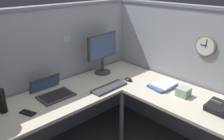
{
  "coord_description": "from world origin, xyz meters",
  "views": [
    {
      "loc": [
        -1.46,
        -1.38,
        1.84
      ],
      "look_at": [
        0.11,
        0.27,
        0.93
      ],
      "focal_mm": 36.97,
      "sensor_mm": 36.0,
      "label": 1
    }
  ],
  "objects_px": {
    "computer_mouse": "(128,79)",
    "office_phone": "(220,108)",
    "keyboard": "(109,87)",
    "book_stack": "(163,85)",
    "wall_clock": "(206,46)",
    "thermos_flask": "(2,101)",
    "monitor": "(102,50)",
    "laptop": "(51,91)",
    "cell_phone": "(28,113)",
    "tissue_box": "(183,92)"
  },
  "relations": [
    {
      "from": "cell_phone",
      "to": "thermos_flask",
      "type": "relative_size",
      "value": 0.65
    },
    {
      "from": "tissue_box",
      "to": "keyboard",
      "type": "bearing_deg",
      "value": 123.32
    },
    {
      "from": "monitor",
      "to": "thermos_flask",
      "type": "bearing_deg",
      "value": -176.64
    },
    {
      "from": "laptop",
      "to": "office_phone",
      "type": "xyz_separation_m",
      "value": [
        0.9,
        -1.35,
        0.01
      ]
    },
    {
      "from": "computer_mouse",
      "to": "book_stack",
      "type": "xyz_separation_m",
      "value": [
        0.15,
        -0.38,
        0.0
      ]
    },
    {
      "from": "laptop",
      "to": "wall_clock",
      "type": "relative_size",
      "value": 1.74
    },
    {
      "from": "thermos_flask",
      "to": "book_stack",
      "type": "xyz_separation_m",
      "value": [
        1.45,
        -0.69,
        -0.09
      ]
    },
    {
      "from": "office_phone",
      "to": "wall_clock",
      "type": "xyz_separation_m",
      "value": [
        0.37,
        0.37,
        0.42
      ]
    },
    {
      "from": "thermos_flask",
      "to": "office_phone",
      "type": "xyz_separation_m",
      "value": [
        1.39,
        -1.33,
        -0.07
      ]
    },
    {
      "from": "keyboard",
      "to": "wall_clock",
      "type": "bearing_deg",
      "value": -42.77
    },
    {
      "from": "computer_mouse",
      "to": "tissue_box",
      "type": "bearing_deg",
      "value": -78.81
    },
    {
      "from": "cell_phone",
      "to": "wall_clock",
      "type": "xyz_separation_m",
      "value": [
        1.61,
        -0.79,
        0.45
      ]
    },
    {
      "from": "monitor",
      "to": "tissue_box",
      "type": "xyz_separation_m",
      "value": [
        0.18,
        -1.02,
        -0.25
      ]
    },
    {
      "from": "laptop",
      "to": "book_stack",
      "type": "bearing_deg",
      "value": -36.58
    },
    {
      "from": "keyboard",
      "to": "cell_phone",
      "type": "relative_size",
      "value": 2.99
    },
    {
      "from": "laptop",
      "to": "keyboard",
      "type": "xyz_separation_m",
      "value": [
        0.51,
        -0.33,
        -0.01
      ]
    },
    {
      "from": "laptop",
      "to": "tissue_box",
      "type": "relative_size",
      "value": 3.18
    },
    {
      "from": "laptop",
      "to": "computer_mouse",
      "type": "distance_m",
      "value": 0.88
    },
    {
      "from": "keyboard",
      "to": "wall_clock",
      "type": "height_order",
      "value": "wall_clock"
    },
    {
      "from": "keyboard",
      "to": "office_phone",
      "type": "xyz_separation_m",
      "value": [
        0.38,
        -1.02,
        0.03
      ]
    },
    {
      "from": "monitor",
      "to": "book_stack",
      "type": "xyz_separation_m",
      "value": [
        0.21,
        -0.76,
        -0.27
      ]
    },
    {
      "from": "monitor",
      "to": "laptop",
      "type": "distance_m",
      "value": 0.8
    },
    {
      "from": "laptop",
      "to": "cell_phone",
      "type": "xyz_separation_m",
      "value": [
        -0.35,
        -0.19,
        -0.02
      ]
    },
    {
      "from": "office_phone",
      "to": "book_stack",
      "type": "xyz_separation_m",
      "value": [
        0.06,
        0.64,
        -0.02
      ]
    },
    {
      "from": "office_phone",
      "to": "wall_clock",
      "type": "bearing_deg",
      "value": 45.2
    },
    {
      "from": "thermos_flask",
      "to": "book_stack",
      "type": "height_order",
      "value": "thermos_flask"
    },
    {
      "from": "keyboard",
      "to": "tissue_box",
      "type": "relative_size",
      "value": 3.58
    },
    {
      "from": "thermos_flask",
      "to": "office_phone",
      "type": "distance_m",
      "value": 1.92
    },
    {
      "from": "keyboard",
      "to": "thermos_flask",
      "type": "relative_size",
      "value": 1.95
    },
    {
      "from": "cell_phone",
      "to": "thermos_flask",
      "type": "height_order",
      "value": "thermos_flask"
    },
    {
      "from": "thermos_flask",
      "to": "tissue_box",
      "type": "relative_size",
      "value": 1.83
    },
    {
      "from": "keyboard",
      "to": "computer_mouse",
      "type": "bearing_deg",
      "value": -3.23
    },
    {
      "from": "computer_mouse",
      "to": "office_phone",
      "type": "height_order",
      "value": "office_phone"
    },
    {
      "from": "computer_mouse",
      "to": "wall_clock",
      "type": "relative_size",
      "value": 0.47
    },
    {
      "from": "office_phone",
      "to": "book_stack",
      "type": "relative_size",
      "value": 0.71
    },
    {
      "from": "computer_mouse",
      "to": "office_phone",
      "type": "distance_m",
      "value": 1.02
    },
    {
      "from": "monitor",
      "to": "wall_clock",
      "type": "bearing_deg",
      "value": -63.57
    },
    {
      "from": "laptop",
      "to": "book_stack",
      "type": "xyz_separation_m",
      "value": [
        0.96,
        -0.71,
        -0.0
      ]
    },
    {
      "from": "keyboard",
      "to": "tissue_box",
      "type": "xyz_separation_m",
      "value": [
        0.42,
        -0.64,
        0.03
      ]
    },
    {
      "from": "computer_mouse",
      "to": "cell_phone",
      "type": "xyz_separation_m",
      "value": [
        -1.16,
        0.14,
        -0.01
      ]
    },
    {
      "from": "computer_mouse",
      "to": "tissue_box",
      "type": "relative_size",
      "value": 0.87
    },
    {
      "from": "thermos_flask",
      "to": "office_phone",
      "type": "relative_size",
      "value": 1.01
    },
    {
      "from": "book_stack",
      "to": "monitor",
      "type": "bearing_deg",
      "value": 105.23
    },
    {
      "from": "thermos_flask",
      "to": "wall_clock",
      "type": "bearing_deg",
      "value": -28.62
    },
    {
      "from": "computer_mouse",
      "to": "cell_phone",
      "type": "height_order",
      "value": "computer_mouse"
    },
    {
      "from": "keyboard",
      "to": "computer_mouse",
      "type": "relative_size",
      "value": 4.13
    },
    {
      "from": "keyboard",
      "to": "book_stack",
      "type": "xyz_separation_m",
      "value": [
        0.45,
        -0.39,
        0.01
      ]
    },
    {
      "from": "office_phone",
      "to": "keyboard",
      "type": "bearing_deg",
      "value": 110.62
    },
    {
      "from": "office_phone",
      "to": "book_stack",
      "type": "bearing_deg",
      "value": 84.35
    },
    {
      "from": "thermos_flask",
      "to": "book_stack",
      "type": "distance_m",
      "value": 1.61
    }
  ]
}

